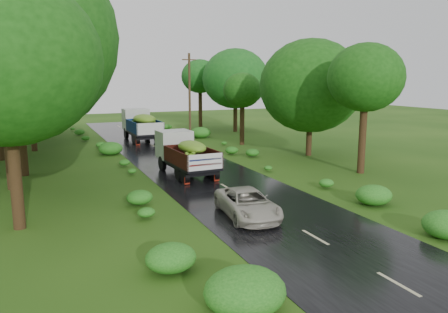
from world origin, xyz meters
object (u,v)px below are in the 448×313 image
truck_near (184,151)px  utility_pole (190,96)px  truck_far (141,124)px  car (247,204)px

truck_near → utility_pole: 15.37m
truck_near → utility_pole: utility_pole is taller
truck_near → utility_pole: (5.26, 14.18, 2.71)m
truck_far → car: 24.07m
truck_near → car: size_ratio=1.44×
truck_near → truck_far: truck_far is taller
car → truck_near: bearing=94.9°
truck_far → utility_pole: bearing=-12.0°
car → truck_far: bearing=93.8°
truck_far → truck_near: bearing=-93.5°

